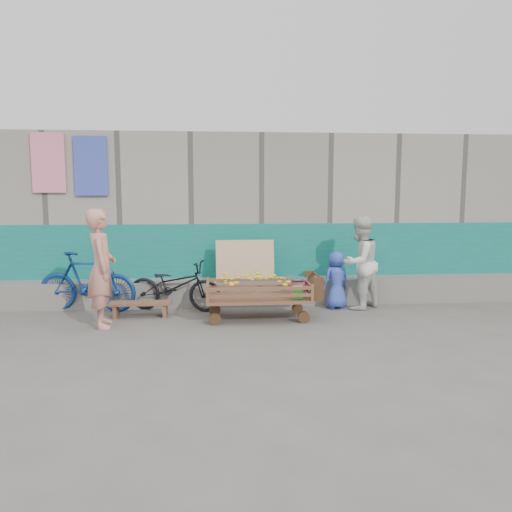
{
  "coord_description": "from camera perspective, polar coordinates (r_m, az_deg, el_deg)",
  "views": [
    {
      "loc": [
        -0.25,
        -6.24,
        1.96
      ],
      "look_at": [
        0.4,
        1.2,
        1.0
      ],
      "focal_mm": 35.0,
      "sensor_mm": 36.0,
      "label": 1
    }
  ],
  "objects": [
    {
      "name": "banana_cart",
      "position": [
        7.69,
        0.01,
        -3.57
      ],
      "size": [
        1.75,
        0.8,
        0.75
      ],
      "color": "brown",
      "rests_on": "ground"
    },
    {
      "name": "vendor_man",
      "position": [
        7.57,
        -17.24,
        -1.34
      ],
      "size": [
        0.53,
        0.7,
        1.73
      ],
      "primitive_type": "imported",
      "rotation": [
        0.0,
        0.0,
        1.77
      ],
      "color": "tan",
      "rests_on": "ground"
    },
    {
      "name": "child",
      "position": [
        8.53,
        9.16,
        -2.72
      ],
      "size": [
        0.55,
        0.45,
        0.97
      ],
      "primitive_type": "imported",
      "rotation": [
        0.0,
        0.0,
        3.48
      ],
      "color": "#354EB9",
      "rests_on": "ground"
    },
    {
      "name": "woman",
      "position": [
        8.55,
        11.77,
        -0.74
      ],
      "size": [
        0.97,
        0.93,
        1.57
      ],
      "primitive_type": "imported",
      "rotation": [
        0.0,
        0.0,
        3.78
      ],
      "color": "silver",
      "rests_on": "ground"
    },
    {
      "name": "bicycle_dark",
      "position": [
        8.38,
        -9.3,
        -3.39
      ],
      "size": [
        1.67,
        0.91,
        0.83
      ],
      "primitive_type": "imported",
      "rotation": [
        0.0,
        0.0,
        1.33
      ],
      "color": "black",
      "rests_on": "ground"
    },
    {
      "name": "bicycle_blue",
      "position": [
        8.65,
        -18.77,
        -2.81
      ],
      "size": [
        1.71,
        0.76,
        0.99
      ],
      "primitive_type": "imported",
      "rotation": [
        0.0,
        0.0,
        1.39
      ],
      "color": "navy",
      "rests_on": "ground"
    },
    {
      "name": "bench",
      "position": [
        8.11,
        -13.05,
        -5.59
      ],
      "size": [
        0.95,
        0.29,
        0.24
      ],
      "color": "brown",
      "rests_on": "ground"
    },
    {
      "name": "building_wall",
      "position": [
        10.31,
        -3.61,
        4.55
      ],
      "size": [
        12.0,
        3.5,
        3.0
      ],
      "color": "gray",
      "rests_on": "ground"
    },
    {
      "name": "ground",
      "position": [
        6.54,
        -2.61,
        -10.1
      ],
      "size": [
        80.0,
        80.0,
        0.0
      ],
      "primitive_type": "plane",
      "color": "#54534C",
      "rests_on": "ground"
    }
  ]
}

